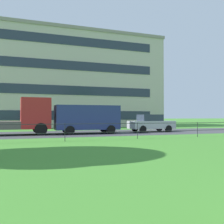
% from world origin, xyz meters
% --- Properties ---
extents(street_strip, '(80.00, 7.93, 0.01)m').
position_xyz_m(street_strip, '(0.00, 21.06, 0.00)').
color(street_strip, '#424247').
rests_on(street_strip, ground).
extents(park_fence, '(30.97, 0.04, 1.00)m').
position_xyz_m(park_fence, '(-0.00, 14.66, 0.67)').
color(park_fence, '#232328').
rests_on(park_fence, ground).
extents(flatbed_truck_far_left, '(7.34, 2.53, 2.75)m').
position_xyz_m(flatbed_truck_far_left, '(-4.90, 20.72, 1.22)').
color(flatbed_truck_far_left, '#B22323').
rests_on(flatbed_truck_far_left, ground).
extents(panel_van_right, '(5.05, 2.20, 2.24)m').
position_xyz_m(panel_van_right, '(0.52, 20.38, 1.27)').
color(panel_van_right, navy).
rests_on(panel_van_right, ground).
extents(car_silver_center, '(4.01, 1.83, 1.54)m').
position_xyz_m(car_silver_center, '(6.43, 20.77, 0.78)').
color(car_silver_center, '#B7BABF').
rests_on(car_silver_center, ground).
extents(apartment_building_background, '(27.51, 13.23, 12.51)m').
position_xyz_m(apartment_building_background, '(0.60, 38.01, 6.26)').
color(apartment_building_background, beige).
rests_on(apartment_building_background, ground).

